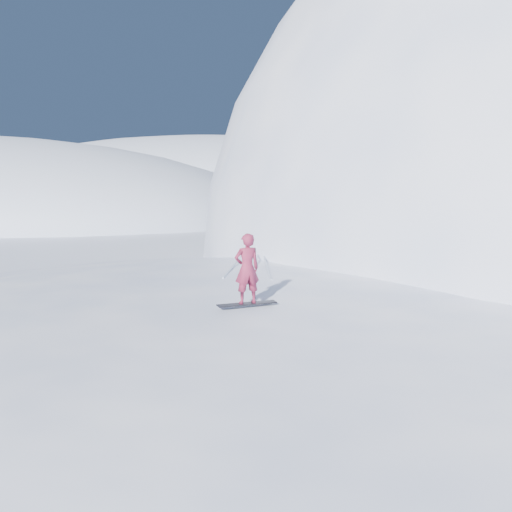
{
  "coord_description": "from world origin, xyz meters",
  "views": [
    {
      "loc": [
        4.09,
        -12.59,
        5.34
      ],
      "look_at": [
        1.05,
        0.38,
        3.5
      ],
      "focal_mm": 35.0,
      "sensor_mm": 36.0,
      "label": 1
    }
  ],
  "objects": [
    {
      "name": "snowboard",
      "position": [
        1.05,
        -0.62,
        2.41
      ],
      "size": [
        1.45,
        1.09,
        0.03
      ],
      "primitive_type": "cube",
      "rotation": [
        0.0,
        0.0,
        0.58
      ],
      "color": "black",
      "rests_on": "near_ridge"
    },
    {
      "name": "wind_bumps",
      "position": [
        -0.56,
        2.12,
        0.0
      ],
      "size": [
        16.0,
        14.4,
        1.0
      ],
      "color": "white",
      "rests_on": "ground"
    },
    {
      "name": "peak_shoulder",
      "position": [
        10.0,
        20.0,
        0.0
      ],
      "size": [
        28.0,
        24.0,
        18.0
      ],
      "primitive_type": "ellipsoid",
      "color": "white",
      "rests_on": "ground"
    },
    {
      "name": "near_ridge",
      "position": [
        1.0,
        3.0,
        0.0
      ],
      "size": [
        36.0,
        28.0,
        4.8
      ],
      "primitive_type": "ellipsoid",
      "color": "white",
      "rests_on": "ground"
    },
    {
      "name": "board_tracks",
      "position": [
        -0.42,
        5.69,
        2.42
      ],
      "size": [
        2.53,
        5.94,
        0.04
      ],
      "color": "silver",
      "rests_on": "ground"
    },
    {
      "name": "far_ridge_c",
      "position": [
        -40.0,
        110.0,
        0.0
      ],
      "size": [
        140.0,
        90.0,
        36.0
      ],
      "primitive_type": "ellipsoid",
      "color": "white",
      "rests_on": "ground"
    },
    {
      "name": "snowboarder",
      "position": [
        1.05,
        -0.62,
        3.31
      ],
      "size": [
        0.78,
        0.71,
        1.78
      ],
      "primitive_type": "imported",
      "rotation": [
        0.0,
        0.0,
        3.72
      ],
      "color": "maroon",
      "rests_on": "snowboard"
    },
    {
      "name": "ground",
      "position": [
        0.0,
        0.0,
        0.0
      ],
      "size": [
        400.0,
        400.0,
        0.0
      ],
      "primitive_type": "plane",
      "color": "white",
      "rests_on": "ground"
    }
  ]
}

